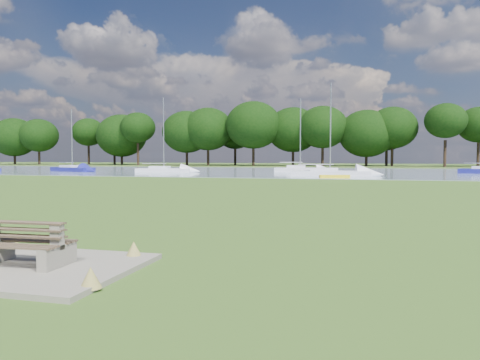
% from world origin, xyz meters
% --- Properties ---
extents(ground, '(220.00, 220.00, 0.00)m').
position_xyz_m(ground, '(0.00, 0.00, 0.00)').
color(ground, '#536A24').
extents(river, '(220.00, 40.00, 0.10)m').
position_xyz_m(river, '(0.00, 42.00, 0.00)').
color(river, gray).
rests_on(river, ground).
extents(far_bank, '(220.00, 20.00, 0.40)m').
position_xyz_m(far_bank, '(0.00, 72.00, 0.00)').
color(far_bank, '#4C6626').
rests_on(far_bank, ground).
extents(concrete_pad, '(4.20, 3.20, 0.10)m').
position_xyz_m(concrete_pad, '(0.00, -14.00, 0.05)').
color(concrete_pad, gray).
rests_on(concrete_pad, ground).
extents(bench_pair, '(1.72, 1.06, 0.90)m').
position_xyz_m(bench_pair, '(-0.00, -14.00, 0.47)').
color(bench_pair, gray).
rests_on(bench_pair, concrete_pad).
extents(kayak, '(2.93, 1.41, 0.29)m').
position_xyz_m(kayak, '(3.37, 24.00, 0.19)').
color(kayak, yellow).
rests_on(kayak, river).
extents(tree_line, '(153.76, 9.86, 11.93)m').
position_xyz_m(tree_line, '(6.06, 68.00, 7.06)').
color(tree_line, black).
rests_on(tree_line, far_bank).
extents(sailboat_0, '(7.22, 2.95, 9.43)m').
position_xyz_m(sailboat_0, '(-18.70, 33.45, 0.52)').
color(sailboat_0, white).
rests_on(sailboat_0, river).
extents(sailboat_3, '(6.54, 2.07, 9.35)m').
position_xyz_m(sailboat_3, '(-1.96, 38.29, 0.59)').
color(sailboat_3, white).
rests_on(sailboat_3, river).
extents(sailboat_4, '(7.37, 4.27, 8.30)m').
position_xyz_m(sailboat_4, '(-31.80, 33.09, 0.55)').
color(sailboat_4, navy).
rests_on(sailboat_4, river).
extents(sailboat_5, '(8.35, 3.24, 9.68)m').
position_xyz_m(sailboat_5, '(2.54, 28.10, 0.55)').
color(sailboat_5, white).
rests_on(sailboat_5, river).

